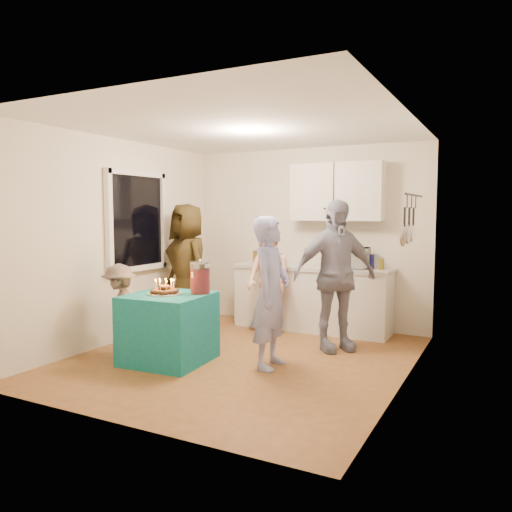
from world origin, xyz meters
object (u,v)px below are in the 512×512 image
at_px(punch_jar, 200,278).
at_px(counter, 312,300).
at_px(microwave, 350,258).
at_px(woman_back_right, 335,275).
at_px(man_birthday, 271,292).
at_px(woman_back_left, 187,267).
at_px(child_near_left, 120,310).
at_px(woman_back_center, 268,281).
at_px(party_table, 168,328).

bearing_deg(punch_jar, counter, 73.34).
xyz_separation_m(microwave, woman_back_right, (0.08, -0.86, -0.14)).
distance_m(man_birthday, woman_back_left, 2.09).
bearing_deg(woman_back_left, punch_jar, -22.79).
relative_size(counter, child_near_left, 2.04).
xyz_separation_m(counter, child_near_left, (-1.51, -2.25, 0.11)).
height_order(woman_back_right, child_near_left, woman_back_right).
xyz_separation_m(man_birthday, woman_back_center, (-0.65, 1.27, -0.08)).
height_order(counter, punch_jar, punch_jar).
distance_m(counter, woman_back_left, 1.83).
height_order(punch_jar, woman_back_right, woman_back_right).
xyz_separation_m(microwave, woman_back_left, (-2.13, -0.78, -0.16)).
distance_m(counter, man_birthday, 1.88).
relative_size(microwave, punch_jar, 1.51).
height_order(microwave, party_table, microwave).
height_order(counter, woman_back_right, woman_back_right).
height_order(woman_back_left, woman_back_center, woman_back_left).
xyz_separation_m(punch_jar, child_near_left, (-0.92, -0.29, -0.39)).
bearing_deg(woman_back_center, woman_back_left, -144.24).
relative_size(man_birthday, woman_back_right, 0.89).
xyz_separation_m(counter, man_birthday, (0.22, -1.82, 0.38)).
bearing_deg(microwave, woman_back_center, -154.70).
height_order(man_birthday, woman_back_center, man_birthday).
xyz_separation_m(man_birthday, child_near_left, (-1.73, -0.43, -0.28)).
bearing_deg(child_near_left, woman_back_right, 75.69).
distance_m(counter, woman_back_right, 1.16).
xyz_separation_m(party_table, woman_back_center, (0.45, 1.62, 0.36)).
bearing_deg(microwave, child_near_left, -136.91).
relative_size(microwave, man_birthday, 0.32).
bearing_deg(child_near_left, woman_back_left, 135.60).
bearing_deg(punch_jar, child_near_left, -162.65).
xyz_separation_m(party_table, woman_back_right, (1.49, 1.31, 0.53)).
relative_size(microwave, child_near_left, 0.48).
bearing_deg(microwave, party_table, -127.63).
height_order(woman_back_left, child_near_left, woman_back_left).
distance_m(microwave, punch_jar, 2.27).
relative_size(counter, woman_back_center, 1.49).
distance_m(microwave, child_near_left, 3.09).
relative_size(party_table, child_near_left, 0.79).
bearing_deg(punch_jar, woman_back_left, 130.31).
bearing_deg(man_birthday, counter, 3.23).
xyz_separation_m(microwave, man_birthday, (-0.32, -1.82, -0.24)).
relative_size(counter, woman_back_right, 1.21).
relative_size(microwave, woman_back_center, 0.35).
relative_size(woman_back_right, child_near_left, 1.69).
bearing_deg(child_near_left, man_birthday, 56.41).
bearing_deg(child_near_left, punch_jar, 59.90).
distance_m(counter, child_near_left, 2.71).
xyz_separation_m(party_table, woman_back_left, (-0.71, 1.39, 0.51)).
xyz_separation_m(counter, woman_back_left, (-1.59, -0.78, 0.46)).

